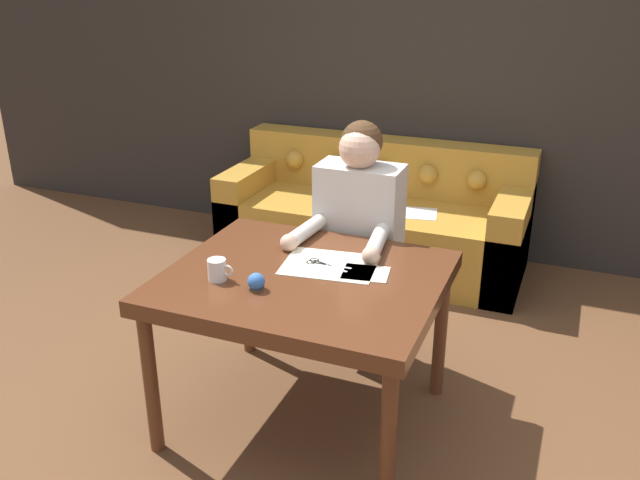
% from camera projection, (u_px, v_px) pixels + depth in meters
% --- Properties ---
extents(ground_plane, '(16.00, 16.00, 0.00)m').
position_uv_depth(ground_plane, '(336.00, 423.00, 3.05)').
color(ground_plane, brown).
extents(wall_back, '(8.00, 0.06, 2.60)m').
position_uv_depth(wall_back, '(455.00, 64.00, 4.41)').
color(wall_back, '#2D2823').
rests_on(wall_back, ground_plane).
extents(dining_table, '(1.13, 0.97, 0.72)m').
position_uv_depth(dining_table, '(304.00, 290.00, 2.83)').
color(dining_table, '#562D19').
rests_on(dining_table, ground_plane).
extents(couch, '(2.00, 0.80, 0.80)m').
position_uv_depth(couch, '(375.00, 220.00, 4.58)').
color(couch, '#B7842D').
rests_on(couch, ground_plane).
extents(person, '(0.46, 0.60, 1.24)m').
position_uv_depth(person, '(358.00, 243.00, 3.36)').
color(person, '#33281E').
rests_on(person, ground_plane).
extents(pattern_paper_main, '(0.43, 0.34, 0.00)m').
position_uv_depth(pattern_paper_main, '(330.00, 265.00, 2.89)').
color(pattern_paper_main, beige).
rests_on(pattern_paper_main, dining_table).
extents(pattern_paper_offcut, '(0.21, 0.18, 0.00)m').
position_uv_depth(pattern_paper_offcut, '(366.00, 273.00, 2.81)').
color(pattern_paper_offcut, beige).
rests_on(pattern_paper_offcut, dining_table).
extents(scissors, '(0.20, 0.09, 0.01)m').
position_uv_depth(scissors, '(321.00, 264.00, 2.90)').
color(scissors, silver).
rests_on(scissors, dining_table).
extents(mug, '(0.11, 0.08, 0.09)m').
position_uv_depth(mug, '(218.00, 270.00, 2.74)').
color(mug, silver).
rests_on(mug, dining_table).
extents(pin_cushion, '(0.07, 0.07, 0.07)m').
position_uv_depth(pin_cushion, '(256.00, 282.00, 2.66)').
color(pin_cushion, '#4C3828').
rests_on(pin_cushion, dining_table).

